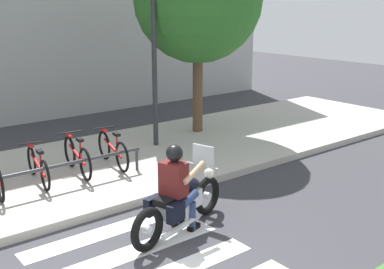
{
  "coord_description": "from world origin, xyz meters",
  "views": [
    {
      "loc": [
        -2.32,
        -4.65,
        3.49
      ],
      "look_at": [
        2.86,
        1.91,
        1.2
      ],
      "focal_mm": 44.86,
      "sensor_mm": 36.0,
      "label": 1
    }
  ],
  "objects_px": {
    "motorcycle": "(180,203)",
    "rider": "(177,182)",
    "bicycle_4": "(38,166)",
    "street_lamp": "(154,44)",
    "bicycle_6": "(113,150)",
    "bicycle_5": "(77,156)",
    "bike_rack": "(4,179)"
  },
  "relations": [
    {
      "from": "motorcycle",
      "to": "bicycle_6",
      "type": "height_order",
      "value": "motorcycle"
    },
    {
      "from": "bicycle_4",
      "to": "street_lamp",
      "type": "bearing_deg",
      "value": 12.68
    },
    {
      "from": "bicycle_6",
      "to": "bicycle_4",
      "type": "bearing_deg",
      "value": 179.95
    },
    {
      "from": "bike_rack",
      "to": "street_lamp",
      "type": "bearing_deg",
      "value": 17.62
    },
    {
      "from": "bicycle_6",
      "to": "street_lamp",
      "type": "xyz_separation_m",
      "value": [
        1.59,
        0.73,
        2.08
      ]
    },
    {
      "from": "motorcycle",
      "to": "street_lamp",
      "type": "relative_size",
      "value": 0.51
    },
    {
      "from": "bicycle_5",
      "to": "bike_rack",
      "type": "distance_m",
      "value": 1.72
    },
    {
      "from": "motorcycle",
      "to": "rider",
      "type": "distance_m",
      "value": 0.38
    },
    {
      "from": "street_lamp",
      "to": "motorcycle",
      "type": "bearing_deg",
      "value": -119.11
    },
    {
      "from": "motorcycle",
      "to": "bicycle_6",
      "type": "bearing_deg",
      "value": 80.35
    },
    {
      "from": "rider",
      "to": "bicycle_6",
      "type": "bearing_deg",
      "value": 79.07
    },
    {
      "from": "bicycle_4",
      "to": "bike_rack",
      "type": "bearing_deg",
      "value": -145.65
    },
    {
      "from": "bicycle_4",
      "to": "bicycle_5",
      "type": "bearing_deg",
      "value": -0.13
    },
    {
      "from": "bike_rack",
      "to": "street_lamp",
      "type": "distance_m",
      "value": 4.68
    },
    {
      "from": "rider",
      "to": "street_lamp",
      "type": "height_order",
      "value": "street_lamp"
    },
    {
      "from": "motorcycle",
      "to": "bicycle_5",
      "type": "xyz_separation_m",
      "value": [
        -0.29,
        3.07,
        0.05
      ]
    },
    {
      "from": "rider",
      "to": "street_lamp",
      "type": "bearing_deg",
      "value": 60.16
    },
    {
      "from": "motorcycle",
      "to": "bicycle_5",
      "type": "distance_m",
      "value": 3.09
    },
    {
      "from": "bicycle_6",
      "to": "street_lamp",
      "type": "distance_m",
      "value": 2.72
    },
    {
      "from": "bicycle_5",
      "to": "bicycle_6",
      "type": "relative_size",
      "value": 1.0
    },
    {
      "from": "street_lamp",
      "to": "bicycle_4",
      "type": "bearing_deg",
      "value": -167.32
    },
    {
      "from": "motorcycle",
      "to": "bike_rack",
      "type": "xyz_separation_m",
      "value": [
        -1.91,
        2.52,
        0.11
      ]
    },
    {
      "from": "bicycle_4",
      "to": "bicycle_5",
      "type": "distance_m",
      "value": 0.81
    },
    {
      "from": "motorcycle",
      "to": "rider",
      "type": "relative_size",
      "value": 1.49
    },
    {
      "from": "rider",
      "to": "bicycle_5",
      "type": "height_order",
      "value": "rider"
    },
    {
      "from": "rider",
      "to": "bike_rack",
      "type": "relative_size",
      "value": 0.27
    },
    {
      "from": "bicycle_5",
      "to": "bicycle_4",
      "type": "bearing_deg",
      "value": 179.87
    },
    {
      "from": "bicycle_4",
      "to": "bike_rack",
      "type": "distance_m",
      "value": 0.99
    },
    {
      "from": "motorcycle",
      "to": "bicycle_4",
      "type": "height_order",
      "value": "motorcycle"
    },
    {
      "from": "bicycle_5",
      "to": "bike_rack",
      "type": "xyz_separation_m",
      "value": [
        -1.62,
        -0.55,
        0.06
      ]
    },
    {
      "from": "rider",
      "to": "bicycle_5",
      "type": "distance_m",
      "value": 3.12
    },
    {
      "from": "rider",
      "to": "street_lamp",
      "type": "distance_m",
      "value": 4.73
    }
  ]
}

